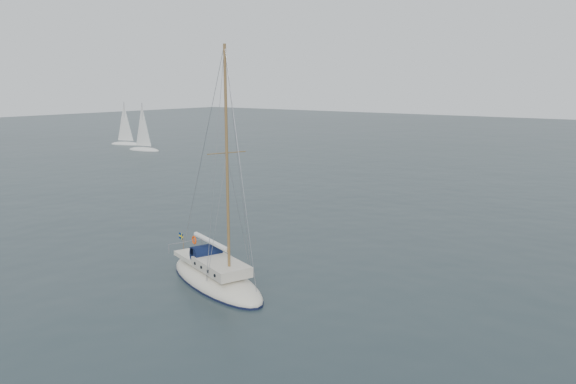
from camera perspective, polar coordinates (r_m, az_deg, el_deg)
The scene contains 5 objects.
ground at distance 27.99m, azimuth -0.74°, elevation -9.93°, with size 300.00×300.00×0.00m, color black.
sailboat at distance 28.78m, azimuth -7.36°, elevation -7.46°, with size 8.63×2.59×12.28m.
dinghy at distance 28.16m, azimuth -6.66°, elevation -9.54°, with size 2.44×1.10×0.35m.
distant_yacht_c at distance 86.67m, azimuth -14.53°, elevation 6.21°, with size 5.65×3.02×7.49m.
distant_yacht_a at distance 95.63m, azimuth -16.24°, elevation 6.51°, with size 5.56×2.96×7.36m.
Camera 1 is at (15.88, -20.74, 10.03)m, focal length 35.00 mm.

